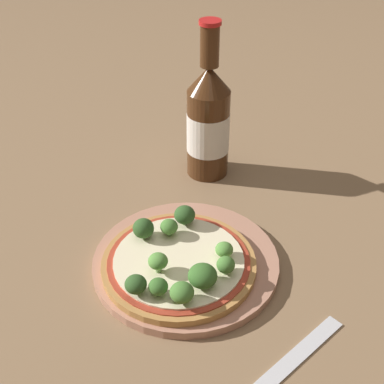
% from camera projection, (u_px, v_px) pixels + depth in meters
% --- Properties ---
extents(ground_plane, '(3.00, 3.00, 0.00)m').
position_uv_depth(ground_plane, '(182.00, 264.00, 0.70)').
color(ground_plane, '#846647').
extents(plate, '(0.24, 0.24, 0.01)m').
position_uv_depth(plate, '(184.00, 264.00, 0.69)').
color(plate, tan).
rests_on(plate, ground_plane).
extents(pizza, '(0.20, 0.20, 0.01)m').
position_uv_depth(pizza, '(179.00, 263.00, 0.68)').
color(pizza, '#B77F42').
rests_on(pizza, plate).
extents(broccoli_floret_0, '(0.03, 0.03, 0.02)m').
position_uv_depth(broccoli_floret_0, '(134.00, 283.00, 0.62)').
color(broccoli_floret_0, '#6B8E51').
rests_on(broccoli_floret_0, pizza).
extents(broccoli_floret_1, '(0.02, 0.02, 0.03)m').
position_uv_depth(broccoli_floret_1, '(155.00, 260.00, 0.65)').
color(broccoli_floret_1, '#6B8E51').
rests_on(broccoli_floret_1, pizza).
extents(broccoli_floret_2, '(0.03, 0.03, 0.03)m').
position_uv_depth(broccoli_floret_2, '(182.00, 292.00, 0.61)').
color(broccoli_floret_2, '#6B8E51').
rests_on(broccoli_floret_2, pizza).
extents(broccoli_floret_3, '(0.03, 0.03, 0.03)m').
position_uv_depth(broccoli_floret_3, '(143.00, 228.00, 0.70)').
color(broccoli_floret_3, '#6B8E51').
rests_on(broccoli_floret_3, pizza).
extents(broccoli_floret_4, '(0.03, 0.03, 0.03)m').
position_uv_depth(broccoli_floret_4, '(185.00, 215.00, 0.72)').
color(broccoli_floret_4, '#6B8E51').
rests_on(broccoli_floret_4, pizza).
extents(broccoli_floret_5, '(0.02, 0.02, 0.02)m').
position_uv_depth(broccoli_floret_5, '(224.00, 250.00, 0.67)').
color(broccoli_floret_5, '#6B8E51').
rests_on(broccoli_floret_5, pizza).
extents(broccoli_floret_6, '(0.04, 0.04, 0.03)m').
position_uv_depth(broccoli_floret_6, '(203.00, 276.00, 0.63)').
color(broccoli_floret_6, '#6B8E51').
rests_on(broccoli_floret_6, pizza).
extents(broccoli_floret_7, '(0.02, 0.02, 0.02)m').
position_uv_depth(broccoli_floret_7, '(226.00, 265.00, 0.64)').
color(broccoli_floret_7, '#6B8E51').
rests_on(broccoli_floret_7, pizza).
extents(broccoli_floret_8, '(0.02, 0.02, 0.02)m').
position_uv_depth(broccoli_floret_8, '(169.00, 227.00, 0.70)').
color(broccoli_floret_8, '#6B8E51').
rests_on(broccoli_floret_8, pizza).
extents(broccoli_floret_9, '(0.02, 0.02, 0.02)m').
position_uv_depth(broccoli_floret_9, '(158.00, 287.00, 0.61)').
color(broccoli_floret_9, '#6B8E51').
rests_on(broccoli_floret_9, pizza).
extents(beer_bottle, '(0.07, 0.07, 0.25)m').
position_uv_depth(beer_bottle, '(208.00, 121.00, 0.82)').
color(beer_bottle, '#472814').
rests_on(beer_bottle, ground_plane).
extents(fork, '(0.06, 0.17, 0.00)m').
position_uv_depth(fork, '(289.00, 363.00, 0.57)').
color(fork, silver).
rests_on(fork, ground_plane).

